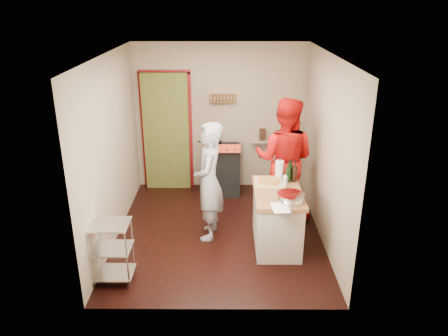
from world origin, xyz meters
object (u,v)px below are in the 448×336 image
at_px(wire_shelving, 112,249).
at_px(person_red, 284,160).
at_px(person_stripe, 209,182).
at_px(stove, 223,169).
at_px(island, 277,216).

xyz_separation_m(wire_shelving, person_red, (2.28, 1.72, 0.53)).
xyz_separation_m(wire_shelving, person_stripe, (1.15, 1.10, 0.42)).
relative_size(wire_shelving, person_stripe, 0.46).
distance_m(stove, island, 1.93).
distance_m(wire_shelving, person_stripe, 1.64).
height_order(stove, island, island).
bearing_deg(island, stove, 113.68).
distance_m(wire_shelving, person_red, 2.90).
height_order(island, person_red, person_red).
distance_m(stove, wire_shelving, 2.94).
height_order(person_stripe, person_red, person_red).
xyz_separation_m(island, person_red, (0.18, 0.86, 0.52)).
xyz_separation_m(stove, person_red, (0.95, -0.91, 0.52)).
height_order(wire_shelving, person_red, person_red).
height_order(wire_shelving, person_stripe, person_stripe).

